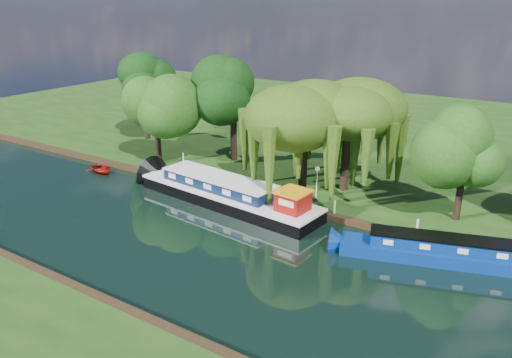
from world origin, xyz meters
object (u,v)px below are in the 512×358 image
Objects in this scene: white_cruiser at (453,263)px; red_dinghy at (101,172)px; dutch_barge at (229,194)px; narrowboat at (442,252)px.

red_dinghy is at bearing 81.36° from white_cruiser.
red_dinghy is at bearing -173.43° from dutch_barge.
dutch_barge is at bearing 80.80° from white_cruiser.
red_dinghy is at bearing 162.51° from narrowboat.
dutch_barge reaches higher than red_dinghy.
narrowboat reaches higher than red_dinghy.
white_cruiser is (16.96, -0.15, -0.84)m from dutch_barge.
red_dinghy is (-30.76, 0.12, -0.63)m from narrowboat.
dutch_barge is 5.27× the size of red_dinghy.
white_cruiser is (0.70, 0.15, -0.63)m from narrowboat.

